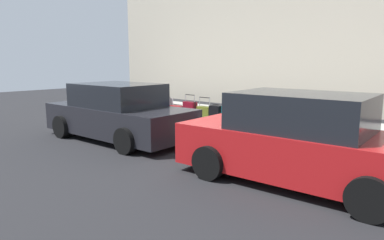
{
  "coord_description": "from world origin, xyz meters",
  "views": [
    {
      "loc": [
        -6.31,
        7.52,
        2.17
      ],
      "look_at": [
        -0.23,
        0.71,
        0.6
      ],
      "focal_mm": 32.13,
      "sensor_mm": 36.0,
      "label": 1
    }
  ],
  "objects_px": {
    "parked_car_charcoal_1": "(118,113)",
    "parked_car_red_0": "(299,142)",
    "suitcase_olive_0": "(319,133)",
    "suitcase_maroon_1": "(299,131)",
    "suitcase_navy_4": "(244,121)",
    "suitcase_black_6": "(216,117)",
    "suitcase_red_9": "(177,114)",
    "fire_hydrant": "(151,107)",
    "suitcase_maroon_8": "(190,113)",
    "parking_meter": "(369,115)",
    "suitcase_silver_3": "(262,126)",
    "bollard_post": "(140,105)",
    "suitcase_teal_5": "(229,118)",
    "suitcase_red_2": "(278,127)",
    "suitcase_silver_10": "(168,109)",
    "suitcase_olive_7": "(204,116)"
  },
  "relations": [
    {
      "from": "suitcase_maroon_8",
      "to": "suitcase_silver_10",
      "type": "bearing_deg",
      "value": -4.01
    },
    {
      "from": "suitcase_olive_0",
      "to": "suitcase_teal_5",
      "type": "xyz_separation_m",
      "value": [
        2.67,
        0.07,
        0.07
      ]
    },
    {
      "from": "suitcase_silver_3",
      "to": "suitcase_navy_4",
      "type": "relative_size",
      "value": 0.59
    },
    {
      "from": "suitcase_black_6",
      "to": "suitcase_olive_7",
      "type": "xyz_separation_m",
      "value": [
        0.52,
        -0.09,
        -0.04
      ]
    },
    {
      "from": "suitcase_olive_0",
      "to": "suitcase_red_2",
      "type": "relative_size",
      "value": 1.05
    },
    {
      "from": "suitcase_maroon_1",
      "to": "parked_car_charcoal_1",
      "type": "height_order",
      "value": "parked_car_charcoal_1"
    },
    {
      "from": "bollard_post",
      "to": "suitcase_silver_3",
      "type": "bearing_deg",
      "value": -177.82
    },
    {
      "from": "suitcase_red_9",
      "to": "parked_car_red_0",
      "type": "relative_size",
      "value": 0.14
    },
    {
      "from": "suitcase_navy_4",
      "to": "bollard_post",
      "type": "bearing_deg",
      "value": 1.35
    },
    {
      "from": "parked_car_charcoal_1",
      "to": "suitcase_olive_0",
      "type": "bearing_deg",
      "value": -151.69
    },
    {
      "from": "suitcase_olive_0",
      "to": "suitcase_maroon_8",
      "type": "xyz_separation_m",
      "value": [
        4.24,
        0.05,
        0.07
      ]
    },
    {
      "from": "suitcase_red_9",
      "to": "parked_car_red_0",
      "type": "xyz_separation_m",
      "value": [
        -5.44,
        2.49,
        0.34
      ]
    },
    {
      "from": "parked_car_red_0",
      "to": "bollard_post",
      "type": "bearing_deg",
      "value": -18.03
    },
    {
      "from": "suitcase_olive_0",
      "to": "fire_hydrant",
      "type": "height_order",
      "value": "suitcase_olive_0"
    },
    {
      "from": "suitcase_red_2",
      "to": "bollard_post",
      "type": "bearing_deg",
      "value": 0.89
    },
    {
      "from": "fire_hydrant",
      "to": "suitcase_black_6",
      "type": "bearing_deg",
      "value": 179.08
    },
    {
      "from": "suitcase_navy_4",
      "to": "bollard_post",
      "type": "height_order",
      "value": "suitcase_navy_4"
    },
    {
      "from": "suitcase_maroon_1",
      "to": "parked_car_charcoal_1",
      "type": "xyz_separation_m",
      "value": [
        4.18,
        2.51,
        0.32
      ]
    },
    {
      "from": "suitcase_black_6",
      "to": "suitcase_red_9",
      "type": "bearing_deg",
      "value": -1.0
    },
    {
      "from": "suitcase_black_6",
      "to": "fire_hydrant",
      "type": "xyz_separation_m",
      "value": [
        3.0,
        -0.05,
        0.06
      ]
    },
    {
      "from": "suitcase_teal_5",
      "to": "suitcase_maroon_1",
      "type": "bearing_deg",
      "value": -178.65
    },
    {
      "from": "suitcase_navy_4",
      "to": "suitcase_teal_5",
      "type": "height_order",
      "value": "suitcase_navy_4"
    },
    {
      "from": "suitcase_teal_5",
      "to": "suitcase_red_9",
      "type": "relative_size",
      "value": 1.31
    },
    {
      "from": "suitcase_olive_0",
      "to": "suitcase_olive_7",
      "type": "relative_size",
      "value": 0.97
    },
    {
      "from": "bollard_post",
      "to": "suitcase_navy_4",
      "type": "bearing_deg",
      "value": -178.65
    },
    {
      "from": "suitcase_silver_3",
      "to": "suitcase_black_6",
      "type": "relative_size",
      "value": 0.78
    },
    {
      "from": "suitcase_silver_3",
      "to": "suitcase_olive_7",
      "type": "relative_size",
      "value": 0.64
    },
    {
      "from": "suitcase_red_2",
      "to": "parked_car_red_0",
      "type": "bearing_deg",
      "value": 124.65
    },
    {
      "from": "suitcase_maroon_8",
      "to": "parking_meter",
      "type": "xyz_separation_m",
      "value": [
        -5.27,
        -0.27,
        0.46
      ]
    },
    {
      "from": "suitcase_navy_4",
      "to": "suitcase_maroon_8",
      "type": "distance_m",
      "value": 2.08
    },
    {
      "from": "suitcase_maroon_1",
      "to": "suitcase_navy_4",
      "type": "distance_m",
      "value": 1.64
    },
    {
      "from": "suitcase_maroon_1",
      "to": "fire_hydrant",
      "type": "distance_m",
      "value": 5.63
    },
    {
      "from": "suitcase_olive_0",
      "to": "suitcase_navy_4",
      "type": "height_order",
      "value": "suitcase_navy_4"
    },
    {
      "from": "suitcase_olive_0",
      "to": "parked_car_red_0",
      "type": "bearing_deg",
      "value": 103.74
    },
    {
      "from": "suitcase_red_9",
      "to": "parked_car_charcoal_1",
      "type": "relative_size",
      "value": 0.13
    },
    {
      "from": "suitcase_maroon_1",
      "to": "parking_meter",
      "type": "relative_size",
      "value": 0.47
    },
    {
      "from": "suitcase_black_6",
      "to": "suitcase_olive_7",
      "type": "height_order",
      "value": "suitcase_olive_7"
    },
    {
      "from": "suitcase_red_2",
      "to": "fire_hydrant",
      "type": "xyz_separation_m",
      "value": [
        5.08,
        -0.06,
        0.1
      ]
    },
    {
      "from": "suitcase_silver_10",
      "to": "fire_hydrant",
      "type": "xyz_separation_m",
      "value": [
        0.79,
        0.06,
        0.02
      ]
    },
    {
      "from": "suitcase_olive_0",
      "to": "suitcase_maroon_8",
      "type": "relative_size",
      "value": 0.92
    },
    {
      "from": "suitcase_maroon_1",
      "to": "suitcase_red_9",
      "type": "height_order",
      "value": "suitcase_red_9"
    },
    {
      "from": "suitcase_black_6",
      "to": "parked_car_charcoal_1",
      "type": "relative_size",
      "value": 0.17
    },
    {
      "from": "suitcase_silver_3",
      "to": "suitcase_silver_10",
      "type": "distance_m",
      "value": 3.74
    },
    {
      "from": "parked_car_charcoal_1",
      "to": "parking_meter",
      "type": "bearing_deg",
      "value": -154.31
    },
    {
      "from": "suitcase_red_2",
      "to": "bollard_post",
      "type": "distance_m",
      "value": 5.55
    },
    {
      "from": "suitcase_maroon_8",
      "to": "suitcase_silver_10",
      "type": "xyz_separation_m",
      "value": [
        1.12,
        -0.08,
        0.02
      ]
    },
    {
      "from": "suitcase_maroon_8",
      "to": "parking_meter",
      "type": "height_order",
      "value": "parking_meter"
    },
    {
      "from": "parked_car_charcoal_1",
      "to": "parked_car_red_0",
      "type": "bearing_deg",
      "value": -180.0
    },
    {
      "from": "parked_car_red_0",
      "to": "suitcase_silver_3",
      "type": "bearing_deg",
      "value": -48.71
    },
    {
      "from": "suitcase_olive_0",
      "to": "parked_car_red_0",
      "type": "xyz_separation_m",
      "value": [
        -0.62,
        2.53,
        0.32
      ]
    }
  ]
}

